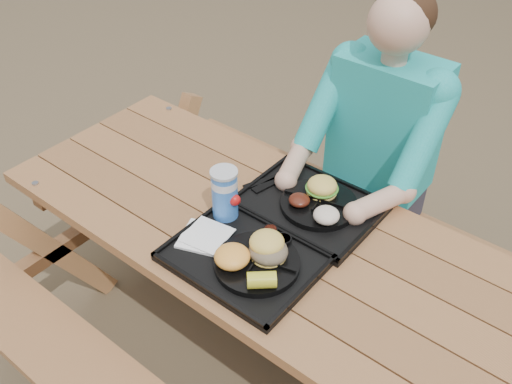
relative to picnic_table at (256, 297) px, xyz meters
The scene contains 18 objects.
ground 0.38m from the picnic_table, ahead, with size 60.00×60.00×0.00m, color #999999.
picnic_table is the anchor object (origin of this frame).
tray_near 0.43m from the picnic_table, 63.09° to the right, with size 0.45×0.35×0.02m, color black.
tray_far 0.43m from the picnic_table, 59.72° to the left, with size 0.45×0.35×0.02m, color black.
plate_near 0.46m from the picnic_table, 50.52° to the right, with size 0.26×0.26×0.02m, color black.
plate_far 0.46m from the picnic_table, 54.27° to the left, with size 0.26×0.26×0.02m, color black.
napkin_stack 0.45m from the picnic_table, 111.56° to the right, with size 0.14×0.14×0.02m, color white.
soda_cup 0.49m from the picnic_table, 150.71° to the right, with size 0.08×0.08×0.17m, color blue.
condiment_bbq 0.42m from the picnic_table, 21.65° to the right, with size 0.05×0.05×0.03m, color black.
condiment_mustard 0.44m from the picnic_table, 17.85° to the right, with size 0.05×0.05×0.03m, color #FFAF1C.
sandwich 0.51m from the picnic_table, 40.69° to the right, with size 0.11×0.11×0.12m, color #F4C956, non-canonical shape.
mac_cheese 0.50m from the picnic_table, 68.71° to the right, with size 0.11×0.11×0.05m, color #FFB143.
corn_cob 0.54m from the picnic_table, 48.37° to the right, with size 0.08×0.08×0.05m, color yellow, non-canonical shape.
cutlery_far 0.45m from the picnic_table, 110.83° to the left, with size 0.03×0.18×0.01m, color black.
burger 0.52m from the picnic_table, 63.80° to the left, with size 0.10×0.10×0.09m, color #ECC553, non-canonical shape.
baked_beans 0.46m from the picnic_table, 57.36° to the left, with size 0.07×0.07×0.03m, color #4D1A0F.
potato_salad 0.49m from the picnic_table, 29.66° to the left, with size 0.09×0.09×0.05m, color silver.
diner 0.68m from the picnic_table, 79.37° to the left, with size 0.48×0.84×1.28m, color teal, non-canonical shape.
Camera 1 is at (0.88, -1.10, 2.02)m, focal length 40.00 mm.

